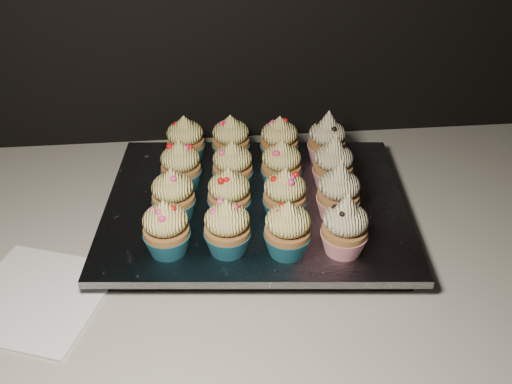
% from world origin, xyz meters
% --- Properties ---
extents(worktop, '(2.44, 0.64, 0.04)m').
position_xyz_m(worktop, '(0.00, 1.70, 0.88)').
color(worktop, beige).
rests_on(worktop, cabinet).
extents(napkin, '(0.22, 0.22, 0.00)m').
position_xyz_m(napkin, '(-0.07, 1.59, 0.90)').
color(napkin, white).
rests_on(napkin, worktop).
extents(baking_tray, '(0.45, 0.36, 0.02)m').
position_xyz_m(baking_tray, '(0.23, 1.74, 0.91)').
color(baking_tray, black).
rests_on(baking_tray, worktop).
extents(foil_lining, '(0.49, 0.40, 0.01)m').
position_xyz_m(foil_lining, '(0.23, 1.74, 0.93)').
color(foil_lining, silver).
rests_on(foil_lining, baking_tray).
extents(cupcake_0, '(0.06, 0.06, 0.08)m').
position_xyz_m(cupcake_0, '(0.10, 1.63, 0.97)').
color(cupcake_0, '#185A71').
rests_on(cupcake_0, foil_lining).
extents(cupcake_1, '(0.06, 0.06, 0.08)m').
position_xyz_m(cupcake_1, '(0.18, 1.63, 0.97)').
color(cupcake_1, '#185A71').
rests_on(cupcake_1, foil_lining).
extents(cupcake_2, '(0.06, 0.06, 0.08)m').
position_xyz_m(cupcake_2, '(0.26, 1.62, 0.97)').
color(cupcake_2, '#185A71').
rests_on(cupcake_2, foil_lining).
extents(cupcake_3, '(0.06, 0.06, 0.10)m').
position_xyz_m(cupcake_3, '(0.34, 1.61, 0.97)').
color(cupcake_3, red).
rests_on(cupcake_3, foil_lining).
extents(cupcake_4, '(0.06, 0.06, 0.08)m').
position_xyz_m(cupcake_4, '(0.11, 1.71, 0.97)').
color(cupcake_4, '#185A71').
rests_on(cupcake_4, foil_lining).
extents(cupcake_5, '(0.06, 0.06, 0.08)m').
position_xyz_m(cupcake_5, '(0.19, 1.70, 0.97)').
color(cupcake_5, '#185A71').
rests_on(cupcake_5, foil_lining).
extents(cupcake_6, '(0.06, 0.06, 0.08)m').
position_xyz_m(cupcake_6, '(0.27, 1.69, 0.97)').
color(cupcake_6, '#185A71').
rests_on(cupcake_6, foil_lining).
extents(cupcake_7, '(0.06, 0.06, 0.10)m').
position_xyz_m(cupcake_7, '(0.35, 1.69, 0.97)').
color(cupcake_7, red).
rests_on(cupcake_7, foil_lining).
extents(cupcake_8, '(0.06, 0.06, 0.08)m').
position_xyz_m(cupcake_8, '(0.12, 1.79, 0.97)').
color(cupcake_8, '#185A71').
rests_on(cupcake_8, foil_lining).
extents(cupcake_9, '(0.06, 0.06, 0.08)m').
position_xyz_m(cupcake_9, '(0.20, 1.78, 0.97)').
color(cupcake_9, '#185A71').
rests_on(cupcake_9, foil_lining).
extents(cupcake_10, '(0.06, 0.06, 0.08)m').
position_xyz_m(cupcake_10, '(0.27, 1.77, 0.97)').
color(cupcake_10, '#185A71').
rests_on(cupcake_10, foil_lining).
extents(cupcake_11, '(0.06, 0.06, 0.10)m').
position_xyz_m(cupcake_11, '(0.35, 1.77, 0.97)').
color(cupcake_11, red).
rests_on(cupcake_11, foil_lining).
extents(cupcake_12, '(0.06, 0.06, 0.08)m').
position_xyz_m(cupcake_12, '(0.12, 1.87, 0.97)').
color(cupcake_12, '#185A71').
rests_on(cupcake_12, foil_lining).
extents(cupcake_13, '(0.06, 0.06, 0.08)m').
position_xyz_m(cupcake_13, '(0.20, 1.86, 0.97)').
color(cupcake_13, '#185A71').
rests_on(cupcake_13, foil_lining).
extents(cupcake_14, '(0.06, 0.06, 0.08)m').
position_xyz_m(cupcake_14, '(0.28, 1.85, 0.97)').
color(cupcake_14, '#185A71').
rests_on(cupcake_14, foil_lining).
extents(cupcake_15, '(0.06, 0.06, 0.10)m').
position_xyz_m(cupcake_15, '(0.36, 1.84, 0.97)').
color(cupcake_15, red).
rests_on(cupcake_15, foil_lining).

